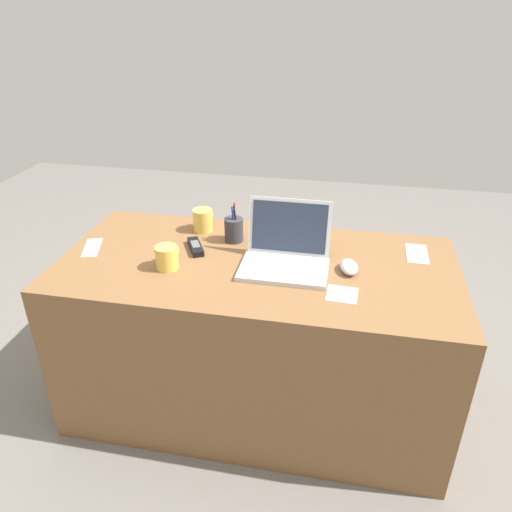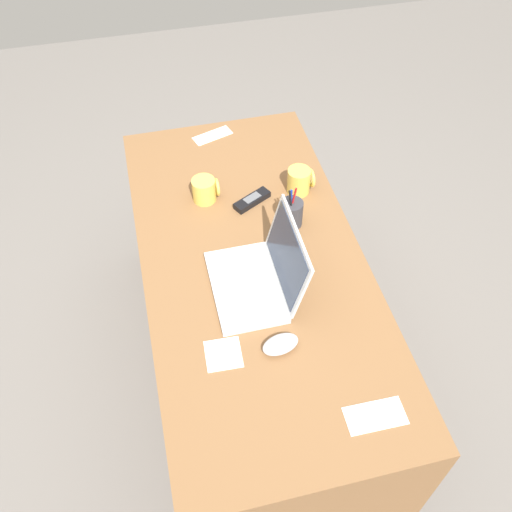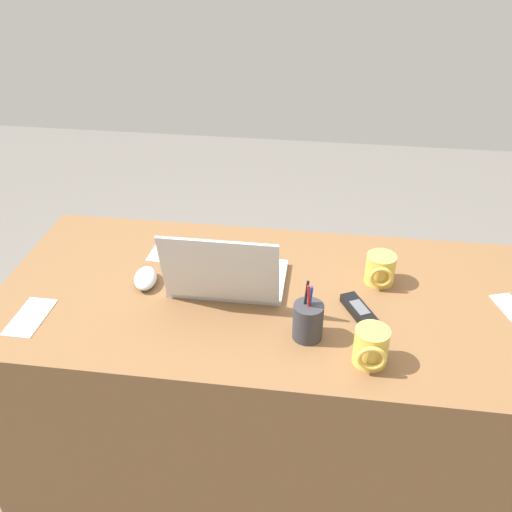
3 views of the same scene
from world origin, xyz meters
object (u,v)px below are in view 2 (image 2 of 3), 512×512
laptop (259,276)px  pen_holder (292,213)px  computer_mouse (281,344)px  coffee_mug_tall (300,181)px  coffee_mug_white (205,190)px  cordless_phone (252,200)px

laptop → pen_holder: 0.30m
computer_mouse → coffee_mug_tall: 0.69m
laptop → computer_mouse: size_ratio=2.93×
computer_mouse → coffee_mug_tall: (-0.64, 0.24, 0.03)m
laptop → computer_mouse: bearing=1.7°
coffee_mug_white → coffee_mug_tall: bearing=83.8°
laptop → cordless_phone: laptop is taller
computer_mouse → coffee_mug_tall: coffee_mug_tall is taller
laptop → coffee_mug_white: (-0.44, -0.10, -0.00)m
computer_mouse → pen_holder: (-0.48, 0.17, 0.03)m
cordless_phone → pen_holder: pen_holder is taller
computer_mouse → laptop: bearing=170.0°
coffee_mug_tall → cordless_phone: (0.02, -0.19, -0.04)m
coffee_mug_tall → pen_holder: bearing=-25.7°
cordless_phone → laptop: bearing=-9.7°
laptop → coffee_mug_white: 0.45m
pen_holder → laptop: bearing=-35.6°
coffee_mug_white → cordless_phone: coffee_mug_white is taller
computer_mouse → cordless_phone: (-0.62, 0.06, -0.01)m
laptop → pen_holder: (-0.24, 0.18, 0.00)m
pen_holder → coffee_mug_tall: bearing=154.3°
cordless_phone → pen_holder: (0.14, 0.11, 0.04)m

